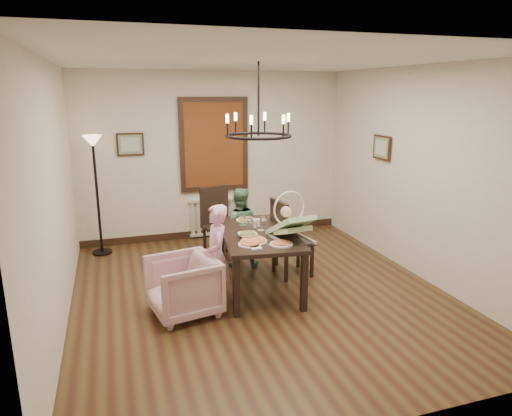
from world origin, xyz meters
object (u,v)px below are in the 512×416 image
chair_far (222,224)px  elderly_woman (217,265)px  baby_bouncer (291,223)px  drinking_glass (250,223)px  seated_man (239,234)px  dining_table (258,238)px  chair_right (293,237)px  floor_lamp (97,197)px  armchair (183,286)px

chair_far → elderly_woman: size_ratio=1.08×
baby_bouncer → elderly_woman: bearing=167.3°
chair_far → drinking_glass: chair_far is taller
seated_man → baby_bouncer: bearing=118.6°
chair_far → dining_table: bearing=-98.8°
chair_far → chair_right: chair_far is taller
chair_far → baby_bouncer: (0.46, -1.58, 0.40)m
elderly_woman → seated_man: (0.59, 1.14, -0.03)m
dining_table → chair_far: (-0.19, 1.19, -0.12)m
dining_table → baby_bouncer: 0.56m
elderly_woman → baby_bouncer: (0.89, -0.07, 0.44)m
chair_right → elderly_woman: 1.34m
drinking_glass → baby_bouncer: bearing=-57.8°
chair_far → baby_bouncer: 1.69m
elderly_woman → floor_lamp: 2.67m
chair_right → seated_man: 0.82m
armchair → dining_table: bearing=101.4°
armchair → chair_right: bearing=102.3°
dining_table → drinking_glass: bearing=121.1°
chair_right → baby_bouncer: bearing=149.7°
chair_right → drinking_glass: chair_right is taller
chair_far → chair_right: (0.77, -0.92, -0.00)m
drinking_glass → seated_man: bearing=86.4°
armchair → elderly_woman: bearing=92.5°
seated_man → floor_lamp: size_ratio=0.53×
chair_far → baby_bouncer: bearing=-91.4°
chair_far → elderly_woman: chair_far is taller
chair_right → seated_man: bearing=42.9°
dining_table → elderly_woman: size_ratio=1.68×
baby_bouncer → dining_table: bearing=116.6°
dining_table → seated_man: size_ratio=1.78×
dining_table → armchair: size_ratio=2.30×
drinking_glass → chair_far: bearing=96.6°
dining_table → chair_far: bearing=106.1°
floor_lamp → baby_bouncer: bearing=-46.9°
dining_table → chair_far: 1.21m
armchair → drinking_glass: bearing=109.6°
floor_lamp → armchair: bearing=-69.2°
chair_right → drinking_glass: (-0.65, -0.12, 0.29)m
armchair → seated_man: 1.60m
baby_bouncer → drinking_glass: bearing=113.9°
chair_far → armchair: 1.83m
chair_right → armchair: bearing=108.0°
drinking_glass → chair_right: bearing=10.8°
chair_right → armchair: chair_right is taller
chair_right → floor_lamp: (-2.52, 1.70, 0.36)m
baby_bouncer → chair_right: bearing=56.6°
chair_right → elderly_woman: chair_right is taller
dining_table → baby_bouncer: bearing=-47.8°
chair_right → armchair: size_ratio=1.47×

